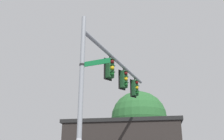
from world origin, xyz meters
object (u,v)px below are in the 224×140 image
Objects in this scene: traffic_light_mid_outer at (135,88)px; traffic_light_nearest_pole at (110,68)px; traffic_light_mid_inner at (124,79)px; street_name_sign at (92,63)px.

traffic_light_nearest_pole is at bearing 25.59° from traffic_light_mid_outer.
traffic_light_nearest_pole and traffic_light_mid_inner have the same top height.
traffic_light_mid_inner is 5.07m from street_name_sign.
traffic_light_mid_outer is at bearing -154.41° from traffic_light_mid_inner.
traffic_light_mid_outer is 7.12m from street_name_sign.
traffic_light_mid_outer reaches higher than street_name_sign.
street_name_sign is at bearing 29.18° from traffic_light_mid_outer.
traffic_light_nearest_pole is 1.00× the size of traffic_light_mid_outer.
traffic_light_mid_inner reaches higher than street_name_sign.
street_name_sign is (4.31, 2.55, -0.82)m from traffic_light_mid_inner.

